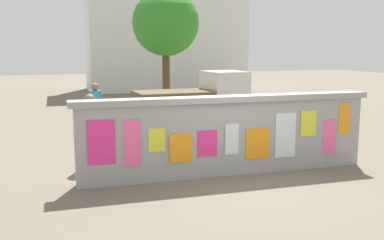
# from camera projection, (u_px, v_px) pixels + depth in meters

# --- Properties ---
(ground) EXTENTS (60.00, 60.00, 0.00)m
(ground) POSITION_uv_depth(u_px,v_px,m) (149.00, 118.00, 16.90)
(ground) COLOR #6B6051
(poster_wall) EXTENTS (6.36, 0.42, 1.65)m
(poster_wall) POSITION_uv_depth(u_px,v_px,m) (228.00, 134.00, 9.22)
(poster_wall) COLOR #9C9C9C
(poster_wall) RESTS_ON ground
(auto_rickshaw_truck) EXTENTS (3.68, 1.71, 1.85)m
(auto_rickshaw_truck) POSITION_uv_depth(u_px,v_px,m) (197.00, 101.00, 14.58)
(auto_rickshaw_truck) COLOR black
(auto_rickshaw_truck) RESTS_ON ground
(motorcycle) EXTENTS (1.90, 0.56, 0.87)m
(motorcycle) POSITION_uv_depth(u_px,v_px,m) (162.00, 134.00, 11.29)
(motorcycle) COLOR black
(motorcycle) RESTS_ON ground
(bicycle_near) EXTENTS (1.68, 0.50, 0.95)m
(bicycle_near) POSITION_uv_depth(u_px,v_px,m) (298.00, 140.00, 10.99)
(bicycle_near) COLOR black
(bicycle_near) RESTS_ON ground
(person_walking) EXTENTS (0.38, 0.38, 1.62)m
(person_walking) POSITION_uv_depth(u_px,v_px,m) (90.00, 123.00, 9.83)
(person_walking) COLOR #338CBF
(person_walking) RESTS_ON ground
(person_bystander) EXTENTS (0.43, 0.43, 1.62)m
(person_bystander) POSITION_uv_depth(u_px,v_px,m) (96.00, 105.00, 12.92)
(person_bystander) COLOR #D83F72
(person_bystander) RESTS_ON ground
(tree_roadside) EXTENTS (2.90, 2.90, 5.15)m
(tree_roadside) POSITION_uv_depth(u_px,v_px,m) (166.00, 23.00, 19.38)
(tree_roadside) COLOR brown
(tree_roadside) RESTS_ON ground
(building_background) EXTENTS (9.94, 4.36, 7.93)m
(building_background) POSITION_uv_depth(u_px,v_px,m) (165.00, 26.00, 28.06)
(building_background) COLOR white
(building_background) RESTS_ON ground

